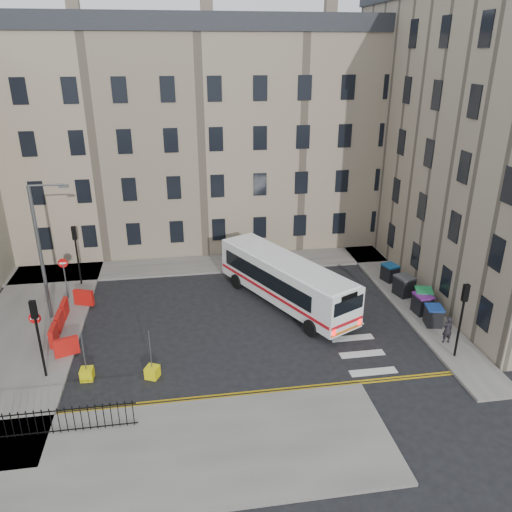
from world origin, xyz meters
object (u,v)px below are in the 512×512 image
object	(u,v)px
wheelie_bin_e	(390,272)
wheelie_bin_a	(433,316)
streetlamp	(40,252)
pedestrian	(447,330)
bus	(285,279)
bollard_chevron	(87,374)
wheelie_bin_b	(422,304)
bollard_yellow	(152,372)
wheelie_bin_c	(423,299)
wheelie_bin_d	(404,286)

from	to	relation	value
wheelie_bin_e	wheelie_bin_a	bearing A→B (deg)	-105.96
streetlamp	pedestrian	distance (m)	22.91
bus	bollard_chevron	world-z (taller)	bus
wheelie_bin_a	bollard_chevron	bearing A→B (deg)	-162.76
wheelie_bin_b	bollard_yellow	world-z (taller)	wheelie_bin_b
wheelie_bin_c	wheelie_bin_e	world-z (taller)	wheelie_bin_c
streetlamp	wheelie_bin_e	xyz separation A→B (m)	(21.91, 1.76, -3.61)
wheelie_bin_d	bollard_yellow	size ratio (longest dim) A/B	2.31
wheelie_bin_c	wheelie_bin_a	bearing A→B (deg)	-80.49
wheelie_bin_b	bollard_chevron	xyz separation A→B (m)	(-18.99, -3.49, -0.46)
wheelie_bin_d	pedestrian	size ratio (longest dim) A/B	0.89
wheelie_bin_e	bollard_yellow	size ratio (longest dim) A/B	2.08
wheelie_bin_a	wheelie_bin_c	xyz separation A→B (m)	(0.31, 1.95, 0.06)
bus	streetlamp	bearing A→B (deg)	152.46
wheelie_bin_d	bollard_yellow	distance (m)	16.99
bollard_chevron	wheelie_bin_d	bearing A→B (deg)	17.36
wheelie_bin_c	bollard_chevron	bearing A→B (deg)	-149.82
wheelie_bin_a	bollard_yellow	bearing A→B (deg)	-160.37
pedestrian	wheelie_bin_d	bearing A→B (deg)	-91.90
wheelie_bin_c	wheelie_bin_e	xyz separation A→B (m)	(-0.38, 4.14, -0.06)
streetlamp	wheelie_bin_d	world-z (taller)	streetlamp
wheelie_bin_c	bus	bearing A→B (deg)	-176.56
pedestrian	bollard_chevron	distance (m)	18.79
streetlamp	wheelie_bin_d	distance (m)	22.21
wheelie_bin_e	bollard_yellow	xyz separation A→B (m)	(-15.77, -8.49, -0.43)
streetlamp	wheelie_bin_c	bearing A→B (deg)	-6.12
wheelie_bin_a	bollard_yellow	size ratio (longest dim) A/B	1.99
bollard_yellow	wheelie_bin_e	bearing A→B (deg)	28.28
bus	bollard_yellow	bearing A→B (deg)	-167.47
wheelie_bin_a	wheelie_bin_b	size ratio (longest dim) A/B	0.99
wheelie_bin_e	bollard_chevron	bearing A→B (deg)	-173.30
streetlamp	wheelie_bin_c	distance (m)	22.69
bus	wheelie_bin_c	size ratio (longest dim) A/B	7.68
bus	bollard_yellow	world-z (taller)	bus
pedestrian	bollard_yellow	xyz separation A→B (m)	(-15.64, -0.50, -0.63)
wheelie_bin_c	pedestrian	bearing A→B (deg)	-79.05
wheelie_bin_a	bollard_chevron	xyz separation A→B (m)	(-18.98, -2.06, -0.43)
bollard_yellow	bollard_chevron	bearing A→B (deg)	173.93
wheelie_bin_a	bus	bearing A→B (deg)	163.28
wheelie_bin_b	pedestrian	distance (m)	3.33
streetlamp	bus	size ratio (longest dim) A/B	0.76
wheelie_bin_a	wheelie_bin_e	bearing A→B (deg)	101.71
pedestrian	bollard_chevron	bearing A→B (deg)	0.05
wheelie_bin_a	wheelie_bin_d	world-z (taller)	wheelie_bin_d
wheelie_bin_d	pedestrian	distance (m)	5.75
bollard_yellow	wheelie_bin_b	bearing A→B (deg)	13.54
wheelie_bin_b	wheelie_bin_e	bearing A→B (deg)	86.19
wheelie_bin_d	wheelie_bin_e	xyz separation A→B (m)	(-0.02, 2.24, -0.08)
wheelie_bin_a	wheelie_bin_e	distance (m)	6.10
wheelie_bin_a	bollard_yellow	distance (m)	16.03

